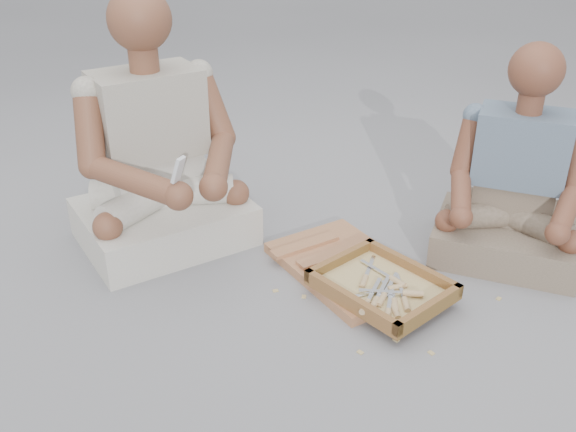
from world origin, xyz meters
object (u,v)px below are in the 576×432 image
Objects in this scene: carved_panel at (347,267)px; tool_tray at (382,286)px; craftsman at (158,163)px; companion at (514,191)px.

tool_tray reaches higher than carved_panel.
craftsman reaches higher than companion.
tool_tray is 0.66m from companion.
tool_tray is (0.20, -0.09, 0.04)m from carved_panel.
craftsman is at bearing -162.30° from carved_panel.
craftsman reaches higher than tool_tray.
carved_panel is at bearing 156.06° from tool_tray.
carved_panel is 0.84m from craftsman.
tool_tray is 0.99m from craftsman.
carved_panel is at bearing 129.28° from craftsman.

